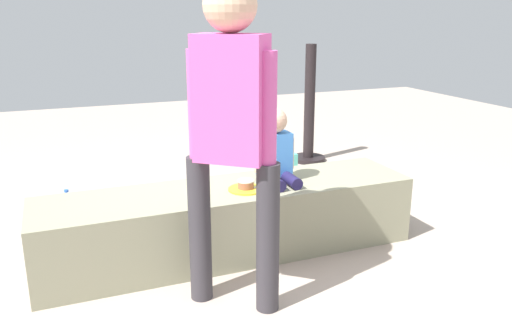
{
  "coord_description": "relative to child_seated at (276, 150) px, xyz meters",
  "views": [
    {
      "loc": [
        -0.98,
        -2.92,
        1.51
      ],
      "look_at": [
        0.07,
        -0.28,
        0.69
      ],
      "focal_mm": 36.09,
      "sensor_mm": 36.0,
      "label": 1
    }
  ],
  "objects": [
    {
      "name": "adult_standing",
      "position": [
        -0.5,
        -0.6,
        0.35
      ],
      "size": [
        0.41,
        0.37,
        1.67
      ],
      "color": "#343136",
      "rests_on": "ground_plane"
    },
    {
      "name": "handbag_brown_canvas",
      "position": [
        0.61,
        0.44,
        -0.54
      ],
      "size": [
        0.33,
        0.11,
        0.33
      ],
      "color": "brown",
      "rests_on": "ground_plane"
    },
    {
      "name": "child_seated",
      "position": [
        0.0,
        0.0,
        0.0
      ],
      "size": [
        0.28,
        0.32,
        0.48
      ],
      "color": "#201B45",
      "rests_on": "concrete_ledge"
    },
    {
      "name": "ground_plane",
      "position": [
        -0.32,
        -0.01,
        -0.66
      ],
      "size": [
        12.0,
        12.0,
        0.0
      ],
      "primitive_type": "plane",
      "color": "#AD9B8D"
    },
    {
      "name": "gift_bag",
      "position": [
        0.58,
        1.1,
        -0.51
      ],
      "size": [
        0.22,
        0.1,
        0.33
      ],
      "color": "#59C6B2",
      "rests_on": "ground_plane"
    },
    {
      "name": "handbag_black_leather",
      "position": [
        -0.17,
        0.5,
        -0.53
      ],
      "size": [
        0.29,
        0.13,
        0.35
      ],
      "color": "black",
      "rests_on": "ground_plane"
    },
    {
      "name": "railing_post",
      "position": [
        1.15,
        1.74,
        -0.19
      ],
      "size": [
        0.36,
        0.36,
        1.21
      ],
      "color": "black",
      "rests_on": "ground_plane"
    },
    {
      "name": "concrete_ledge",
      "position": [
        -0.32,
        -0.01,
        -0.44
      ],
      "size": [
        2.4,
        0.57,
        0.44
      ],
      "primitive_type": "cube",
      "color": "gray",
      "rests_on": "ground_plane"
    },
    {
      "name": "cake_plate",
      "position": [
        -0.24,
        -0.09,
        -0.19
      ],
      "size": [
        0.22,
        0.22,
        0.07
      ],
      "color": "yellow",
      "rests_on": "concrete_ledge"
    },
    {
      "name": "water_bottle_near_gift",
      "position": [
        -1.28,
        1.0,
        -0.55
      ],
      "size": [
        0.08,
        0.08,
        0.23
      ],
      "color": "silver",
      "rests_on": "ground_plane"
    },
    {
      "name": "cake_box_white",
      "position": [
        0.16,
        0.86,
        -0.6
      ],
      "size": [
        0.32,
        0.31,
        0.11
      ],
      "primitive_type": "cube",
      "rotation": [
        0.0,
        0.0,
        -0.19
      ],
      "color": "white",
      "rests_on": "ground_plane"
    }
  ]
}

